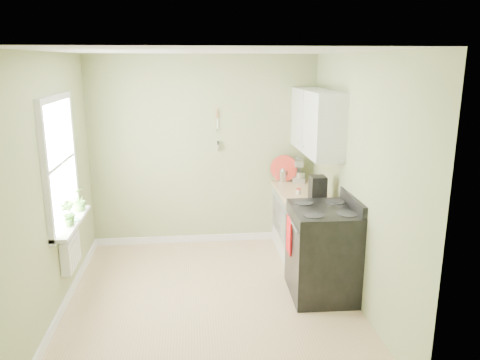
{
  "coord_description": "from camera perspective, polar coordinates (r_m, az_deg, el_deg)",
  "views": [
    {
      "loc": [
        -0.18,
        -4.74,
        2.62
      ],
      "look_at": [
        0.38,
        0.55,
        1.25
      ],
      "focal_mm": 35.0,
      "sensor_mm": 36.0,
      "label": 1
    }
  ],
  "objects": [
    {
      "name": "red_tray",
      "position": [
        6.77,
        5.36,
        1.43
      ],
      "size": [
        0.39,
        0.11,
        0.38
      ],
      "primitive_type": "cylinder",
      "rotation": [
        1.45,
        0.0,
        -0.13
      ],
      "color": "red",
      "rests_on": "countertop"
    },
    {
      "name": "base_cabinets",
      "position": [
        6.32,
        7.9,
        -5.92
      ],
      "size": [
        0.6,
        1.6,
        0.87
      ],
      "primitive_type": "cube",
      "color": "white",
      "rests_on": "floor"
    },
    {
      "name": "coffee_maker",
      "position": [
        5.84,
        9.42,
        -1.18
      ],
      "size": [
        0.19,
        0.21,
        0.33
      ],
      "color": "black",
      "rests_on": "countertop"
    },
    {
      "name": "countertop",
      "position": [
        6.17,
        7.95,
        -1.96
      ],
      "size": [
        0.64,
        1.6,
        0.04
      ],
      "primitive_type": "cube",
      "color": "#D9BA85",
      "rests_on": "base_cabinets"
    },
    {
      "name": "window",
      "position": [
        5.34,
        -21.19,
        1.92
      ],
      "size": [
        0.06,
        1.14,
        1.44
      ],
      "color": "white",
      "rests_on": "wall_left"
    },
    {
      "name": "wall_left",
      "position": [
        5.11,
        -22.12,
        -1.01
      ],
      "size": [
        0.02,
        3.6,
        2.7
      ],
      "primitive_type": "cube",
      "color": "#9FA973",
      "rests_on": "floor"
    },
    {
      "name": "kettle",
      "position": [
        6.78,
        5.2,
        0.63
      ],
      "size": [
        0.19,
        0.11,
        0.19
      ],
      "color": "silver",
      "rests_on": "countertop"
    },
    {
      "name": "floor",
      "position": [
        5.42,
        -3.54,
        -14.58
      ],
      "size": [
        3.2,
        3.6,
        0.02
      ],
      "primitive_type": "cube",
      "color": "tan",
      "rests_on": "ground"
    },
    {
      "name": "wall_utensils",
      "position": [
        6.62,
        -2.72,
        5.26
      ],
      "size": [
        0.02,
        0.14,
        0.58
      ],
      "color": "#D9BA85",
      "rests_on": "wall_back"
    },
    {
      "name": "stove",
      "position": [
        5.43,
        10.11,
        -8.52
      ],
      "size": [
        0.77,
        0.86,
        1.16
      ],
      "color": "black",
      "rests_on": "floor"
    },
    {
      "name": "stand_mixer",
      "position": [
        6.83,
        7.24,
        1.13
      ],
      "size": [
        0.24,
        0.32,
        0.35
      ],
      "color": "#B2B2B7",
      "rests_on": "countertop"
    },
    {
      "name": "jar",
      "position": [
        6.17,
        7.16,
        -1.38
      ],
      "size": [
        0.07,
        0.07,
        0.07
      ],
      "color": "beige",
      "rests_on": "countertop"
    },
    {
      "name": "ceiling",
      "position": [
        4.74,
        -4.06,
        15.52
      ],
      "size": [
        3.2,
        3.6,
        0.02
      ],
      "primitive_type": "cube",
      "color": "white",
      "rests_on": "wall_back"
    },
    {
      "name": "plant_a",
      "position": [
        5.26,
        -20.36,
        -3.9
      ],
      "size": [
        0.18,
        0.15,
        0.29
      ],
      "primitive_type": "imported",
      "rotation": [
        0.0,
        0.0,
        0.39
      ],
      "color": "#4A822E",
      "rests_on": "window_sill"
    },
    {
      "name": "upper_cabinets",
      "position": [
        6.1,
        9.28,
        7.02
      ],
      "size": [
        0.35,
        1.4,
        0.8
      ],
      "primitive_type": "cube",
      "color": "white",
      "rests_on": "wall_right"
    },
    {
      "name": "wall_right",
      "position": [
        5.22,
        14.16,
        -0.06
      ],
      "size": [
        0.02,
        3.6,
        2.7
      ],
      "primitive_type": "cube",
      "color": "#9FA973",
      "rests_on": "floor"
    },
    {
      "name": "radiator",
      "position": [
        5.57,
        -19.96,
        -8.27
      ],
      "size": [
        0.12,
        0.5,
        0.35
      ],
      "primitive_type": "cube",
      "color": "white",
      "rests_on": "wall_left"
    },
    {
      "name": "wall_back",
      "position": [
        6.67,
        -4.43,
        3.44
      ],
      "size": [
        3.2,
        0.02,
        2.7
      ],
      "primitive_type": "cube",
      "color": "#9FA973",
      "rests_on": "floor"
    },
    {
      "name": "window_sill",
      "position": [
        5.49,
        -19.83,
        -4.89
      ],
      "size": [
        0.18,
        1.14,
        0.04
      ],
      "primitive_type": "cube",
      "color": "white",
      "rests_on": "wall_left"
    },
    {
      "name": "plant_b",
      "position": [
        5.33,
        -20.17,
        -3.75
      ],
      "size": [
        0.19,
        0.19,
        0.27
      ],
      "primitive_type": "imported",
      "rotation": [
        0.0,
        0.0,
        2.33
      ],
      "color": "#4A822E",
      "rests_on": "window_sill"
    },
    {
      "name": "plant_c",
      "position": [
        5.78,
        -19.05,
        -2.22
      ],
      "size": [
        0.19,
        0.19,
        0.28
      ],
      "primitive_type": "imported",
      "rotation": [
        0.0,
        0.0,
        4.42
      ],
      "color": "#4A822E",
      "rests_on": "window_sill"
    }
  ]
}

